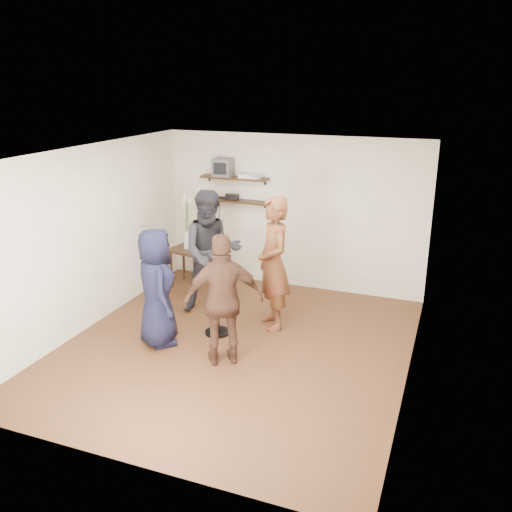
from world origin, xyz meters
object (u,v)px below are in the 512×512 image
(dvd_deck, at_px, (252,176))
(person_plaid, at_px, (273,264))
(crt_monitor, at_px, (223,167))
(drinks_table, at_px, (217,297))
(person_navy, at_px, (156,288))
(radio, at_px, (232,197))
(person_dark, at_px, (212,252))
(person_brown, at_px, (224,300))
(side_table, at_px, (188,254))

(dvd_deck, bearing_deg, person_plaid, -59.08)
(crt_monitor, height_order, dvd_deck, crt_monitor)
(drinks_table, distance_m, person_plaid, 0.93)
(drinks_table, xyz_separation_m, person_navy, (-0.62, -0.55, 0.25))
(radio, distance_m, person_navy, 2.71)
(drinks_table, xyz_separation_m, person_dark, (-0.41, 0.72, 0.39))
(crt_monitor, distance_m, radio, 0.52)
(crt_monitor, relative_size, drinks_table, 0.37)
(crt_monitor, xyz_separation_m, person_plaid, (1.45, -1.56, -1.05))
(dvd_deck, relative_size, person_dark, 0.21)
(person_brown, bearing_deg, crt_monitor, -97.51)
(person_dark, xyz_separation_m, person_navy, (-0.21, -1.27, -0.14))
(person_dark, relative_size, person_brown, 1.12)
(drinks_table, distance_m, person_brown, 0.88)
(person_plaid, height_order, person_navy, person_plaid)
(crt_monitor, bearing_deg, side_table, -133.32)
(radio, height_order, person_plaid, person_plaid)
(dvd_deck, bearing_deg, person_brown, -75.71)
(person_plaid, bearing_deg, person_brown, -48.13)
(radio, height_order, person_brown, person_brown)
(radio, height_order, drinks_table, radio)
(crt_monitor, xyz_separation_m, dvd_deck, (0.52, 0.00, -0.12))
(drinks_table, relative_size, person_navy, 0.53)
(drinks_table, bearing_deg, person_navy, -138.57)
(person_plaid, bearing_deg, drinks_table, -90.00)
(person_dark, height_order, person_navy, person_dark)
(radio, bearing_deg, person_dark, -80.29)
(person_navy, bearing_deg, person_dark, -50.94)
(person_navy, bearing_deg, dvd_deck, -48.98)
(person_plaid, bearing_deg, crt_monitor, -174.64)
(crt_monitor, height_order, person_plaid, crt_monitor)
(side_table, height_order, person_navy, person_navy)
(person_dark, distance_m, person_brown, 1.66)
(radio, xyz_separation_m, side_table, (-0.62, -0.50, -0.96))
(person_plaid, distance_m, person_brown, 1.24)
(crt_monitor, xyz_separation_m, person_dark, (0.38, -1.34, -1.07))
(crt_monitor, xyz_separation_m, radio, (0.15, 0.00, -0.50))
(dvd_deck, height_order, side_table, dvd_deck)
(crt_monitor, height_order, drinks_table, crt_monitor)
(person_plaid, xyz_separation_m, person_dark, (-1.07, 0.22, -0.01))
(crt_monitor, bearing_deg, person_dark, -74.14)
(drinks_table, xyz_separation_m, person_brown, (0.43, -0.71, 0.29))
(dvd_deck, bearing_deg, person_navy, -97.55)
(radio, height_order, person_dark, person_dark)
(person_navy, bearing_deg, person_brown, -140.07)
(drinks_table, height_order, person_navy, person_navy)
(person_dark, bearing_deg, person_plaid, -41.01)
(side_table, relative_size, person_brown, 0.39)
(person_plaid, xyz_separation_m, person_navy, (-1.28, -1.06, -0.15))
(drinks_table, bearing_deg, dvd_deck, 97.61)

